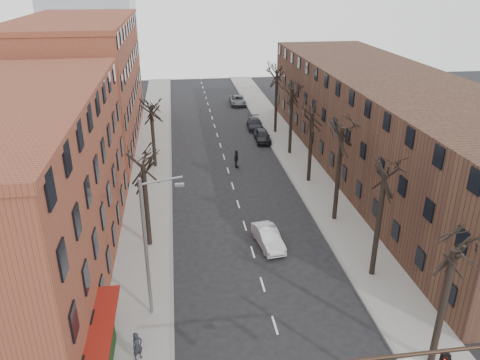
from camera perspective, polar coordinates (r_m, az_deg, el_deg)
name	(u,v)px	position (r m, az deg, el deg)	size (l,w,h in m)	color
sidewalk_left	(152,163)	(51.86, -10.68, 2.03)	(4.00, 90.00, 0.15)	gray
sidewalk_right	(295,156)	(53.40, 6.72, 2.93)	(4.00, 90.00, 0.15)	gray
building_left_near	(6,198)	(32.92, -26.66, -2.02)	(12.00, 26.00, 12.00)	brown
building_left_far	(82,84)	(59.48, -18.76, 10.97)	(12.00, 28.00, 14.00)	brown
building_right	(386,124)	(50.05, 17.38, 6.52)	(12.00, 50.00, 10.00)	#472E21
tree_right_b	(371,275)	(33.97, 15.71, -11.09)	(5.20, 5.20, 10.80)	black
tree_right_c	(334,220)	(40.27, 11.38, -4.77)	(5.20, 5.20, 11.60)	black
tree_right_d	(308,182)	(47.09, 8.32, -0.19)	(5.20, 5.20, 10.00)	black
tree_right_e	(289,154)	(54.23, 6.05, 3.21)	(5.20, 5.20, 10.80)	black
tree_right_f	(275,132)	(61.59, 4.30, 5.80)	(5.20, 5.20, 11.60)	black
tree_left_a	(150,245)	(36.60, -10.90, -7.84)	(5.20, 5.20, 9.50)	black
tree_left_b	(156,167)	(50.94, -10.26, 1.56)	(5.20, 5.20, 9.50)	black
streetlight	(148,243)	(27.14, -11.10, -7.53)	(2.45, 0.22, 9.03)	slate
silver_sedan	(268,238)	(35.64, 3.46, -7.03)	(1.48, 4.23, 1.40)	silver
parked_car_near	(263,136)	(57.78, 2.78, 5.40)	(1.78, 4.41, 1.50)	black
parked_car_mid	(255,124)	(62.80, 1.83, 6.86)	(1.91, 4.70, 1.36)	black
parked_car_far	(238,100)	(74.96, -0.30, 9.68)	(2.32, 5.04, 1.40)	#56595E
pedestrian_a	(137,346)	(26.63, -12.39, -19.20)	(0.62, 0.40, 1.69)	black
pedestrian_crossing	(236,159)	(49.63, -0.46, 2.58)	(1.16, 0.48, 1.97)	black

